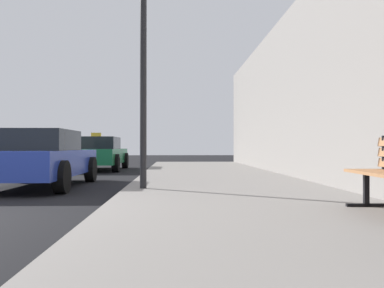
# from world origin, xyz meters

# --- Properties ---
(sidewalk) EXTENTS (4.00, 32.00, 0.15)m
(sidewalk) POSITION_xyz_m (4.00, 0.00, 0.07)
(sidewalk) COLOR gray
(sidewalk) RESTS_ON ground_plane
(street_lamp) EXTENTS (0.36, 0.36, 4.27)m
(street_lamp) POSITION_xyz_m (2.35, 2.41, 3.08)
(street_lamp) COLOR black
(street_lamp) RESTS_ON sidewalk
(car_blue) EXTENTS (1.98, 4.37, 1.27)m
(car_blue) POSITION_xyz_m (-0.12, 4.28, 0.65)
(car_blue) COLOR #233899
(car_blue) RESTS_ON ground_plane
(car_green) EXTENTS (2.03, 4.41, 1.43)m
(car_green) POSITION_xyz_m (-0.07, 11.17, 0.65)
(car_green) COLOR #196638
(car_green) RESTS_ON ground_plane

